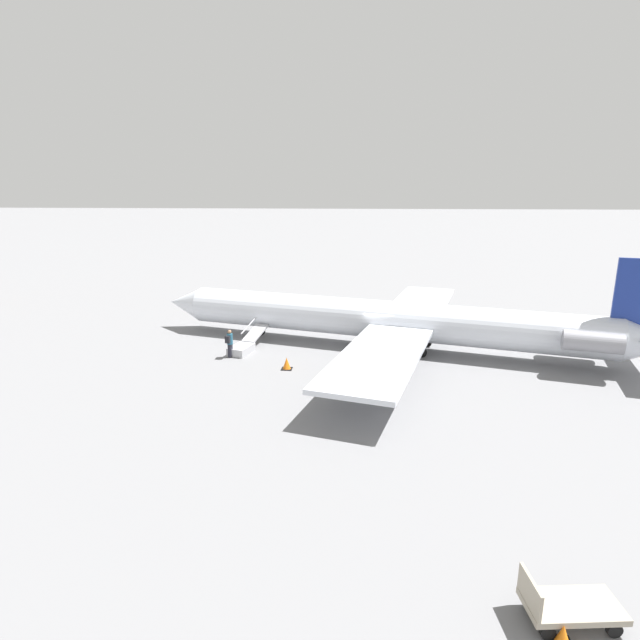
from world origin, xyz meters
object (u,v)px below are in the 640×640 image
(airplane_main, at_px, (398,320))
(passenger, at_px, (230,342))
(boarding_stairs, at_px, (244,346))
(luggage_cart, at_px, (567,605))

(airplane_main, distance_m, passenger, 10.67)
(boarding_stairs, relative_size, passenger, 2.38)
(boarding_stairs, height_order, passenger, passenger)
(boarding_stairs, distance_m, passenger, 1.50)
(boarding_stairs, xyz_separation_m, luggage_cart, (-12.68, 19.48, 0.09))
(airplane_main, distance_m, luggage_cart, 21.23)
(airplane_main, height_order, luggage_cart, airplane_main)
(passenger, relative_size, luggage_cart, 0.75)
(passenger, distance_m, luggage_cart, 22.55)
(boarding_stairs, distance_m, luggage_cart, 23.24)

